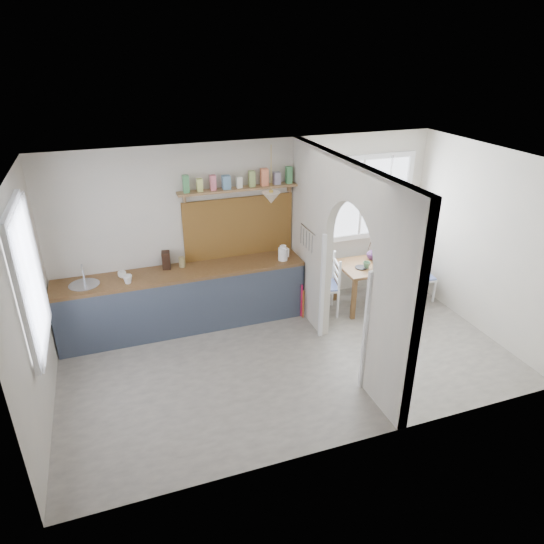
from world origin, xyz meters
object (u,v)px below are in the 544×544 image
object	(u,v)px
dining_table	(374,284)
chair_right	(421,276)
chair_left	(323,285)
kettle	(283,253)
vase	(373,253)

from	to	relation	value
dining_table	chair_right	xyz separation A→B (m)	(0.82, -0.09, 0.05)
chair_left	chair_right	bearing A→B (deg)	99.91
chair_left	chair_right	xyz separation A→B (m)	(1.69, -0.11, -0.06)
kettle	dining_table	bearing A→B (deg)	-29.59
chair_left	chair_right	world-z (taller)	chair_left
chair_left	kettle	size ratio (longest dim) A/B	4.21
chair_left	vase	world-z (taller)	chair_left
chair_left	vase	distance (m)	0.99
chair_left	dining_table	bearing A→B (deg)	101.95
dining_table	kettle	size ratio (longest dim) A/B	5.04
dining_table	vase	world-z (taller)	vase
kettle	vase	size ratio (longest dim) A/B	1.10
chair_right	vase	world-z (taller)	vase
kettle	chair_left	bearing A→B (deg)	-38.88
dining_table	chair_left	bearing A→B (deg)	179.56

